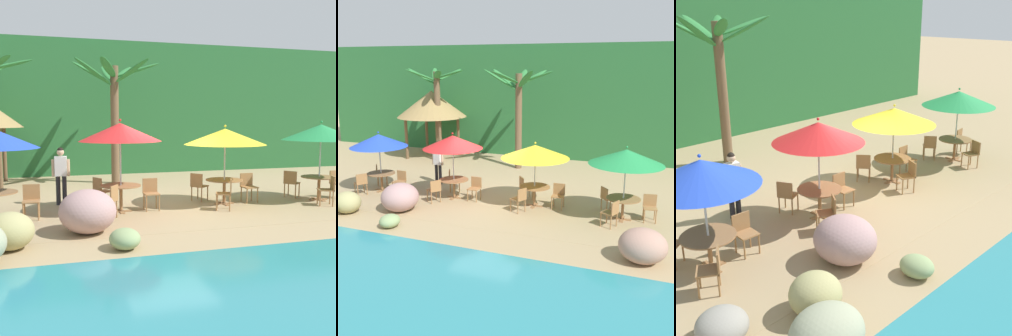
# 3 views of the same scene
# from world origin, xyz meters

# --- Properties ---
(ground_plane) EXTENTS (120.00, 120.00, 0.00)m
(ground_plane) POSITION_xyz_m (0.00, 0.00, 0.00)
(ground_plane) COLOR tan
(terrace_deck) EXTENTS (18.00, 5.20, 0.01)m
(terrace_deck) POSITION_xyz_m (0.00, 0.00, 0.00)
(terrace_deck) COLOR tan
(terrace_deck) RESTS_ON ground
(foliage_backdrop) EXTENTS (28.00, 2.40, 6.00)m
(foliage_backdrop) POSITION_xyz_m (0.00, 9.00, 3.00)
(foliage_backdrop) COLOR #286633
(foliage_backdrop) RESTS_ON ground
(rock_seawall) EXTENTS (17.11, 3.26, 0.98)m
(rock_seawall) POSITION_xyz_m (-0.98, -2.80, 0.40)
(rock_seawall) COLOR #95A16D
(rock_seawall) RESTS_ON ground
(umbrella_blue) EXTENTS (2.25, 2.25, 2.42)m
(umbrella_blue) POSITION_xyz_m (-4.55, -0.34, 2.06)
(umbrella_blue) COLOR silver
(umbrella_blue) RESTS_ON ground
(dining_table_blue) EXTENTS (1.10, 1.10, 0.74)m
(dining_table_blue) POSITION_xyz_m (-4.55, -0.34, 0.61)
(dining_table_blue) COLOR olive
(dining_table_blue) RESTS_ON ground
(chair_blue_seaward) EXTENTS (0.44, 0.45, 0.87)m
(chair_blue_seaward) POSITION_xyz_m (-3.70, -0.29, 0.51)
(chair_blue_seaward) COLOR #9E7042
(chair_blue_seaward) RESTS_ON ground
(chair_blue_left) EXTENTS (0.59, 0.58, 0.87)m
(chair_blue_left) POSITION_xyz_m (-4.93, -1.11, 0.51)
(chair_blue_left) COLOR #9E7042
(chair_blue_left) RESTS_ON ground
(umbrella_red) EXTENTS (2.23, 2.23, 2.53)m
(umbrella_red) POSITION_xyz_m (-1.38, -0.14, 2.17)
(umbrella_red) COLOR silver
(umbrella_red) RESTS_ON ground
(dining_table_red) EXTENTS (1.10, 1.10, 0.74)m
(dining_table_red) POSITION_xyz_m (-1.38, -0.14, 0.61)
(dining_table_red) COLOR olive
(dining_table_red) RESTS_ON ground
(chair_red_seaward) EXTENTS (0.43, 0.44, 0.87)m
(chair_red_seaward) POSITION_xyz_m (-0.53, -0.08, 0.51)
(chair_red_seaward) COLOR #9E7042
(chair_red_seaward) RESTS_ON ground
(chair_red_inland) EXTENTS (0.57, 0.57, 0.87)m
(chair_red_inland) POSITION_xyz_m (-1.84, 0.58, 0.51)
(chair_red_inland) COLOR #9E7042
(chair_red_inland) RESTS_ON ground
(chair_red_left) EXTENTS (0.59, 0.59, 0.87)m
(chair_red_left) POSITION_xyz_m (-1.78, -0.90, 0.51)
(chair_red_left) COLOR #9E7042
(chair_red_left) RESTS_ON ground
(umbrella_yellow) EXTENTS (2.42, 2.42, 2.35)m
(umbrella_yellow) POSITION_xyz_m (1.76, 0.05, 2.01)
(umbrella_yellow) COLOR silver
(umbrella_yellow) RESTS_ON ground
(dining_table_yellow) EXTENTS (1.10, 1.10, 0.74)m
(dining_table_yellow) POSITION_xyz_m (1.76, 0.05, 0.61)
(dining_table_yellow) COLOR olive
(dining_table_yellow) RESTS_ON ground
(chair_yellow_seaward) EXTENTS (0.44, 0.45, 0.87)m
(chair_yellow_seaward) POSITION_xyz_m (2.60, 0.18, 0.51)
(chair_yellow_seaward) COLOR #9E7042
(chair_yellow_seaward) RESTS_ON ground
(chair_yellow_inland) EXTENTS (0.60, 0.59, 0.87)m
(chair_yellow_inland) POSITION_xyz_m (1.16, 0.67, 0.51)
(chair_yellow_inland) COLOR #9E7042
(chair_yellow_inland) RESTS_ON ground
(chair_yellow_left) EXTENTS (0.57, 0.56, 0.87)m
(chair_yellow_left) POSITION_xyz_m (1.48, -0.76, 0.51)
(chair_yellow_left) COLOR #9E7042
(chair_yellow_left) RESTS_ON ground
(umbrella_green) EXTENTS (2.39, 2.39, 2.47)m
(umbrella_green) POSITION_xyz_m (4.85, -0.20, 2.11)
(umbrella_green) COLOR silver
(umbrella_green) RESTS_ON ground
(dining_table_green) EXTENTS (1.10, 1.10, 0.74)m
(dining_table_green) POSITION_xyz_m (4.85, -0.20, 0.61)
(dining_table_green) COLOR olive
(dining_table_green) RESTS_ON ground
(chair_green_seaward) EXTENTS (0.48, 0.48, 0.87)m
(chair_green_seaward) POSITION_xyz_m (5.68, 0.01, 0.51)
(chair_green_seaward) COLOR #9E7042
(chair_green_seaward) RESTS_ON ground
(chair_green_inland) EXTENTS (0.60, 0.59, 0.87)m
(chair_green_inland) POSITION_xyz_m (4.25, 0.41, 0.51)
(chair_green_inland) COLOR #9E7042
(chair_green_inland) RESTS_ON ground
(chair_green_left) EXTENTS (0.56, 0.56, 0.87)m
(chair_green_left) POSITION_xyz_m (4.59, -1.01, 0.51)
(chair_green_left) COLOR #9E7042
(chair_green_left) RESTS_ON ground
(palm_tree_second) EXTENTS (3.38, 3.38, 4.79)m
(palm_tree_second) POSITION_xyz_m (-0.66, 5.16, 3.38)
(palm_tree_second) COLOR brown
(palm_tree_second) RESTS_ON ground
(waiter_in_white) EXTENTS (0.52, 0.24, 1.70)m
(waiter_in_white) POSITION_xyz_m (-2.89, 1.30, 0.99)
(waiter_in_white) COLOR #232328
(waiter_in_white) RESTS_ON ground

